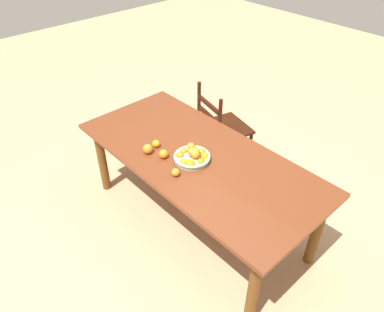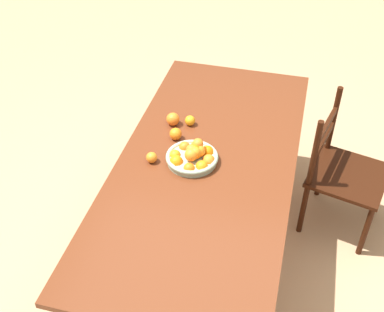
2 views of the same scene
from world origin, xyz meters
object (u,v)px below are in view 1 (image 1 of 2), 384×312
Objects in this scene: orange_loose_2 at (156,144)px; orange_loose_3 at (148,149)px; chair_near_window at (221,129)px; orange_loose_0 at (176,172)px; orange_loose_1 at (163,154)px; dining_table at (198,165)px; fruit_bowl at (193,156)px.

orange_loose_3 is (0.02, -0.10, 0.01)m from orange_loose_2.
chair_near_window reaches higher than orange_loose_2.
orange_loose_0 is 0.36m from orange_loose_3.
orange_loose_1 is (-0.23, 0.07, 0.01)m from orange_loose_0.
chair_near_window reaches higher than orange_loose_0.
orange_loose_1 is at bearing 162.90° from orange_loose_0.
chair_near_window is at bearing 107.34° from orange_loose_1.
orange_loose_2 is 0.10m from orange_loose_3.
chair_near_window is 1.24m from orange_loose_0.
dining_table is 0.38m from orange_loose_2.
orange_loose_2 is at bearing 163.09° from orange_loose_0.
chair_near_window is at bearing 99.42° from orange_loose_2.
orange_loose_2 is (-0.31, -0.17, 0.13)m from dining_table.
fruit_bowl is 4.66× the size of orange_loose_2.
dining_table is 33.86× the size of orange_loose_2.
orange_loose_1 is at bearing -139.83° from fruit_bowl.
fruit_bowl reaches higher than orange_loose_0.
orange_loose_3 is at bearing -157.65° from orange_loose_1.
orange_loose_2 is 0.78× the size of orange_loose_3.
orange_loose_2 is (-0.38, 0.12, 0.00)m from orange_loose_0.
orange_loose_1 is at bearing 121.16° from chair_near_window.
chair_near_window is at bearing 99.72° from orange_loose_3.
orange_loose_0 is at bearing -17.10° from orange_loose_1.
orange_loose_1 reaches higher than dining_table.
orange_loose_2 is (0.16, -0.95, 0.35)m from chair_near_window.
orange_loose_1 reaches higher than orange_loose_0.
fruit_bowl is 0.23m from orange_loose_0.
orange_loose_1 is at bearing 22.35° from orange_loose_3.
orange_loose_2 reaches higher than orange_loose_0.
orange_loose_0 is at bearing -2.68° from orange_loose_3.
orange_loose_2 reaches higher than dining_table.
orange_loose_2 is at bearing 102.59° from orange_loose_3.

